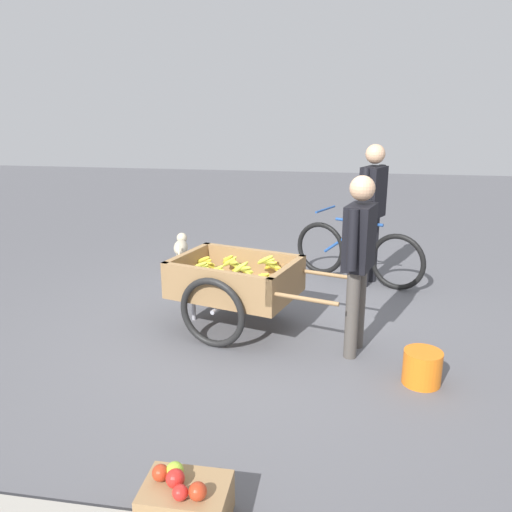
# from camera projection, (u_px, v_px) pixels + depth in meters

# --- Properties ---
(ground_plane) EXTENTS (24.00, 24.00, 0.00)m
(ground_plane) POSITION_uv_depth(u_px,v_px,m) (270.00, 336.00, 4.87)
(ground_plane) COLOR #56565B
(fruit_cart) EXTENTS (1.79, 1.19, 0.72)m
(fruit_cart) POSITION_uv_depth(u_px,v_px,m) (236.00, 285.00, 4.92)
(fruit_cart) COLOR #937047
(fruit_cart) RESTS_ON ground
(vendor_person) EXTENTS (0.29, 0.53, 1.53)m
(vendor_person) POSITION_uv_depth(u_px,v_px,m) (359.00, 251.00, 4.31)
(vendor_person) COLOR #4C4742
(vendor_person) RESTS_ON ground
(bicycle) EXTENTS (1.51, 0.81, 0.85)m
(bicycle) POSITION_uv_depth(u_px,v_px,m) (357.00, 253.00, 6.27)
(bicycle) COLOR black
(bicycle) RESTS_ON ground
(cyclist_person) EXTENTS (0.33, 0.53, 1.64)m
(cyclist_person) POSITION_uv_depth(u_px,v_px,m) (372.00, 202.00, 6.00)
(cyclist_person) COLOR black
(cyclist_person) RESTS_ON ground
(dog) EXTENTS (0.28, 0.66, 0.40)m
(dog) POSITION_uv_depth(u_px,v_px,m) (181.00, 247.00, 6.84)
(dog) COLOR beige
(dog) RESTS_ON ground
(plastic_bucket) EXTENTS (0.29, 0.29, 0.27)m
(plastic_bucket) POSITION_uv_depth(u_px,v_px,m) (422.00, 367.00, 4.01)
(plastic_bucket) COLOR orange
(plastic_bucket) RESTS_ON ground
(apple_crate) EXTENTS (0.44, 0.32, 0.32)m
(apple_crate) POSITION_uv_depth(u_px,v_px,m) (185.00, 501.00, 2.68)
(apple_crate) COLOR #99754C
(apple_crate) RESTS_ON ground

